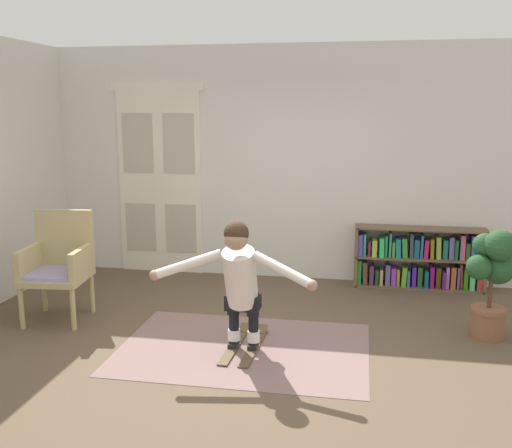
{
  "coord_description": "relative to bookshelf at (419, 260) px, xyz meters",
  "views": [
    {
      "loc": [
        0.96,
        -4.65,
        2.12
      ],
      "look_at": [
        -0.02,
        0.7,
        1.05
      ],
      "focal_mm": 41.0,
      "sensor_mm": 36.0,
      "label": 1
    }
  ],
  "objects": [
    {
      "name": "ground_plane",
      "position": [
        -1.67,
        -2.39,
        -0.34
      ],
      "size": [
        7.2,
        7.2,
        0.0
      ],
      "primitive_type": "plane",
      "color": "brown"
    },
    {
      "name": "back_wall",
      "position": [
        -1.67,
        0.21,
        1.11
      ],
      "size": [
        6.0,
        0.1,
        2.9
      ],
      "primitive_type": "cube",
      "color": "silver",
      "rests_on": "ground"
    },
    {
      "name": "person_skier",
      "position": [
        -1.71,
        -2.33,
        0.38
      ],
      "size": [
        1.41,
        0.61,
        1.14
      ],
      "color": "white",
      "rests_on": "skis_pair"
    },
    {
      "name": "rug",
      "position": [
        -1.71,
        -2.19,
        -0.33
      ],
      "size": [
        2.22,
        1.58,
        0.01
      ],
      "primitive_type": "cube",
      "color": "#80635F",
      "rests_on": "ground"
    },
    {
      "name": "bookshelf",
      "position": [
        0.0,
        0.0,
        0.0
      ],
      "size": [
        1.53,
        0.3,
        0.74
      ],
      "color": "brown",
      "rests_on": "ground"
    },
    {
      "name": "double_door",
      "position": [
        -3.29,
        0.15,
        0.89
      ],
      "size": [
        1.22,
        0.05,
        2.45
      ],
      "color": "silver",
      "rests_on": "ground"
    },
    {
      "name": "wicker_chair",
      "position": [
        -3.72,
        -1.74,
        0.25
      ],
      "size": [
        0.66,
        0.66,
        1.1
      ],
      "color": "tan",
      "rests_on": "ground"
    },
    {
      "name": "skis_pair",
      "position": [
        -1.71,
        -2.16,
        -0.31
      ],
      "size": [
        0.3,
        0.87,
        0.07
      ],
      "color": "brown",
      "rests_on": "rug"
    },
    {
      "name": "potted_plant",
      "position": [
        0.51,
        -1.51,
        0.27
      ],
      "size": [
        0.47,
        0.39,
        1.05
      ],
      "color": "brown",
      "rests_on": "ground"
    }
  ]
}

